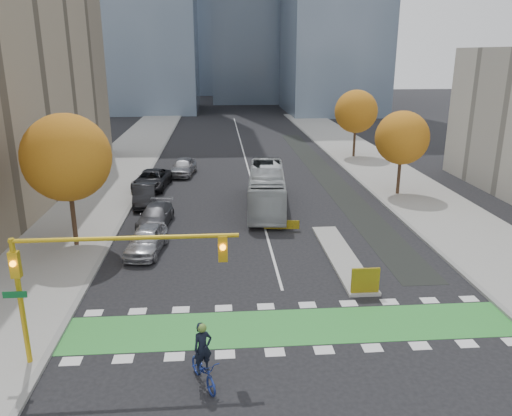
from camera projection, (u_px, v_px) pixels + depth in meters
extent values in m
plane|color=black|center=(298.00, 346.00, 20.48)|extent=(300.00, 300.00, 0.00)
cube|color=gray|center=(84.00, 208.00, 38.51)|extent=(7.00, 120.00, 0.15)
cube|color=gray|center=(424.00, 200.00, 40.49)|extent=(7.00, 120.00, 0.15)
cube|color=gray|center=(130.00, 207.00, 38.77)|extent=(0.30, 120.00, 0.16)
cube|color=gray|center=(382.00, 201.00, 40.24)|extent=(0.30, 120.00, 0.16)
cube|color=#2E8C34|center=(293.00, 327.00, 21.91)|extent=(20.00, 3.00, 0.01)
cube|color=silver|center=(244.00, 156.00, 58.57)|extent=(0.15, 70.00, 0.01)
cube|color=black|center=(325.00, 174.00, 49.60)|extent=(2.50, 50.00, 0.01)
cube|color=gray|center=(341.00, 256.00, 29.32)|extent=(1.60, 10.00, 0.16)
cube|color=yellow|center=(365.00, 280.00, 24.54)|extent=(1.40, 0.12, 1.30)
cylinder|color=#332114|center=(72.00, 206.00, 30.25)|extent=(0.28, 0.28, 5.25)
sphere|color=#B05E15|center=(67.00, 157.00, 29.36)|extent=(5.20, 5.20, 5.20)
cylinder|color=#332114|center=(399.00, 169.00, 41.64)|extent=(0.28, 0.28, 4.55)
sphere|color=#B05E15|center=(402.00, 138.00, 40.86)|extent=(4.40, 4.40, 4.40)
cylinder|color=#332114|center=(355.00, 136.00, 56.86)|extent=(0.28, 0.28, 4.90)
sphere|color=#B05E15|center=(356.00, 111.00, 56.03)|extent=(4.80, 4.80, 4.80)
cylinder|color=#BF9914|center=(21.00, 304.00, 18.46)|extent=(0.20, 0.20, 5.20)
cylinder|color=#BF9914|center=(126.00, 238.00, 18.02)|extent=(8.20, 0.16, 0.16)
cube|color=#BF9914|center=(15.00, 265.00, 17.99)|extent=(0.35, 0.28, 1.00)
sphere|color=orange|center=(13.00, 264.00, 17.79)|extent=(0.22, 0.22, 0.22)
cube|color=#BF9914|center=(223.00, 248.00, 18.42)|extent=(0.35, 0.28, 1.00)
sphere|color=orange|center=(223.00, 248.00, 18.22)|extent=(0.22, 0.22, 0.22)
cube|color=#0C5926|center=(15.00, 295.00, 17.90)|extent=(0.85, 0.04, 0.25)
imported|color=navy|center=(204.00, 371.00, 17.95)|extent=(1.54, 2.25, 1.12)
imported|color=black|center=(203.00, 348.00, 17.67)|extent=(0.82, 0.70, 1.90)
sphere|color=#597F2D|center=(202.00, 328.00, 17.43)|extent=(0.32, 0.32, 0.32)
imported|color=#A9AEB1|center=(267.00, 188.00, 38.33)|extent=(3.63, 11.35, 3.11)
imported|color=#A9AAAF|center=(146.00, 240.00, 29.88)|extent=(2.46, 4.91, 1.60)
imported|color=black|center=(144.00, 195.00, 39.29)|extent=(2.24, 4.97, 1.58)
imported|color=#444448|center=(155.00, 216.00, 34.67)|extent=(2.49, 5.04, 1.41)
imported|color=black|center=(152.00, 180.00, 44.05)|extent=(3.29, 6.09, 1.62)
imported|color=#949398|center=(184.00, 167.00, 48.98)|extent=(2.65, 5.18, 1.69)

